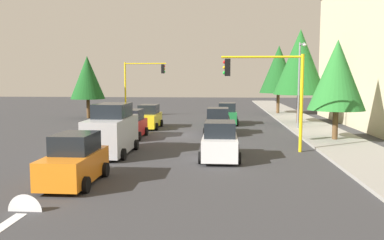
# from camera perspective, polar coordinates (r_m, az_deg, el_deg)

# --- Properties ---
(ground_plane) EXTENTS (120.00, 120.00, 0.00)m
(ground_plane) POSITION_cam_1_polar(r_m,az_deg,el_deg) (28.96, -1.75, -2.23)
(ground_plane) COLOR #353538
(sidewalk_kerb) EXTENTS (80.00, 4.00, 0.15)m
(sidewalk_kerb) POSITION_cam_1_polar(r_m,az_deg,el_deg) (34.54, 16.79, -1.03)
(sidewalk_kerb) COLOR gray
(sidewalk_kerb) RESTS_ON ground
(lane_arrow_near) EXTENTS (2.40, 1.10, 1.10)m
(lane_arrow_near) POSITION_cam_1_polar(r_m,az_deg,el_deg) (18.51, -15.06, -7.09)
(lane_arrow_near) COLOR silver
(lane_arrow_near) RESTS_ON ground
(lane_arrow_mid) EXTENTS (2.40, 1.10, 1.10)m
(lane_arrow_mid) POSITION_cam_1_polar(r_m,az_deg,el_deg) (13.22, -23.97, -12.68)
(lane_arrow_mid) COLOR silver
(lane_arrow_mid) RESTS_ON ground
(traffic_signal_far_right) EXTENTS (0.36, 4.59, 5.91)m
(traffic_signal_far_right) POSITION_cam_1_polar(r_m,az_deg,el_deg) (43.41, -7.33, 5.96)
(traffic_signal_far_right) COLOR yellow
(traffic_signal_far_right) RESTS_ON ground
(traffic_signal_near_left) EXTENTS (0.36, 4.59, 5.48)m
(traffic_signal_near_left) POSITION_cam_1_polar(r_m,az_deg,el_deg) (22.64, 10.99, 5.27)
(traffic_signal_near_left) COLOR yellow
(traffic_signal_near_left) RESTS_ON ground
(street_lamp_curbside) EXTENTS (2.15, 0.28, 7.00)m
(street_lamp_curbside) POSITION_cam_1_polar(r_m,az_deg,el_deg) (32.68, 15.29, 6.14)
(street_lamp_curbside) COLOR slate
(street_lamp_curbside) RESTS_ON ground
(tree_opposite_side) EXTENTS (3.57, 3.57, 6.49)m
(tree_opposite_side) POSITION_cam_1_polar(r_m,az_deg,el_deg) (42.88, -14.83, 5.91)
(tree_opposite_side) COLOR brown
(tree_opposite_side) RESTS_ON ground
(tree_roadside_far) EXTENTS (4.34, 4.34, 7.94)m
(tree_roadside_far) POSITION_cam_1_polar(r_m,az_deg,el_deg) (46.94, 12.39, 7.14)
(tree_roadside_far) COLOR brown
(tree_roadside_far) RESTS_ON ground
(tree_roadside_mid) EXTENTS (4.66, 4.66, 8.55)m
(tree_roadside_mid) POSITION_cam_1_polar(r_m,az_deg,el_deg) (37.17, 15.30, 8.05)
(tree_roadside_mid) COLOR brown
(tree_roadside_mid) RESTS_ON ground
(tree_roadside_near) EXTENTS (3.66, 3.66, 6.66)m
(tree_roadside_near) POSITION_cam_1_polar(r_m,az_deg,el_deg) (27.51, 20.16, 6.09)
(tree_roadside_near) COLOR brown
(tree_roadside_near) RESTS_ON ground
(delivery_van_silver) EXTENTS (4.80, 2.22, 2.77)m
(delivery_van_silver) POSITION_cam_1_polar(r_m,az_deg,el_deg) (22.01, -11.47, -1.57)
(delivery_van_silver) COLOR #B2B5BA
(delivery_van_silver) RESTS_ON ground
(car_black) EXTENTS (4.06, 2.08, 1.98)m
(car_black) POSITION_cam_1_polar(r_m,az_deg,el_deg) (29.67, 3.73, -0.30)
(car_black) COLOR black
(car_black) RESTS_ON ground
(car_yellow) EXTENTS (4.11, 1.99, 1.98)m
(car_yellow) POSITION_cam_1_polar(r_m,az_deg,el_deg) (33.30, -6.27, 0.36)
(car_yellow) COLOR yellow
(car_yellow) RESTS_ON ground
(car_white) EXTENTS (3.92, 2.05, 1.98)m
(car_white) POSITION_cam_1_polar(r_m,az_deg,el_deg) (20.31, 4.04, -3.18)
(car_white) COLOR white
(car_white) RESTS_ON ground
(car_orange) EXTENTS (3.87, 1.96, 1.98)m
(car_orange) POSITION_cam_1_polar(r_m,az_deg,el_deg) (16.29, -16.56, -5.70)
(car_orange) COLOR orange
(car_orange) RESTS_ON ground
(car_green) EXTENTS (4.02, 2.00, 1.98)m
(car_green) POSITION_cam_1_polar(r_m,az_deg,el_deg) (36.05, 5.06, 0.80)
(car_green) COLOR #1E7238
(car_green) RESTS_ON ground
(car_red) EXTENTS (4.06, 1.94, 1.98)m
(car_red) POSITION_cam_1_polar(r_m,az_deg,el_deg) (28.03, -8.81, -0.72)
(car_red) COLOR red
(car_red) RESTS_ON ground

